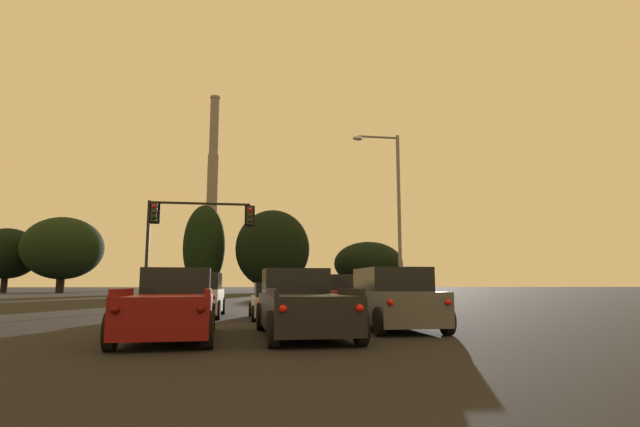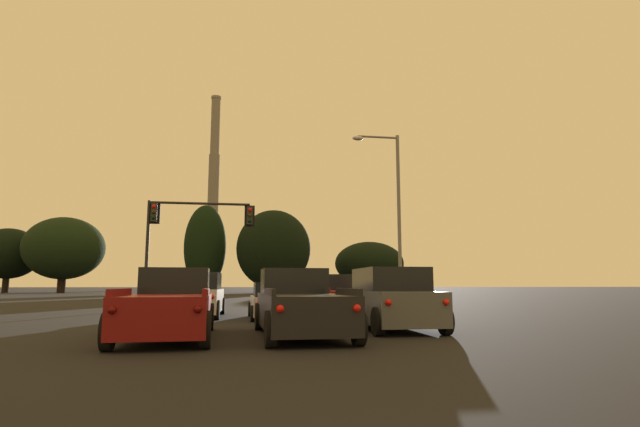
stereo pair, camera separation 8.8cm
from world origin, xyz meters
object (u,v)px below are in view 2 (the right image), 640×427
Objects in this scene: suv_right_lane_second at (391,300)px; street_lamp at (393,203)px; pickup_truck_left_lane_second at (170,306)px; smokestack at (213,211)px; hatchback_center_lane_front at (273,302)px; suv_left_lane_front at (198,295)px; pickup_truck_center_lane_second at (300,305)px; traffic_light_overhead_left at (185,226)px; pickup_truck_right_lane_front at (341,297)px.

street_lamp is (3.92, 12.01, 5.05)m from suv_right_lane_second.
pickup_truck_left_lane_second is at bearing -127.45° from street_lamp.
smokestack is (-17.23, 129.74, 18.04)m from street_lamp.
suv_left_lane_front is at bearing 151.88° from hatchback_center_lane_front.
pickup_truck_center_lane_second is 16.30m from traffic_light_overhead_left.
suv_left_lane_front is 12.52m from street_lamp.
hatchback_center_lane_front is at bearing -26.23° from suv_left_lane_front.
pickup_truck_center_lane_second is at bearing -153.40° from suv_right_lane_second.
traffic_light_overhead_left is 11.84m from street_lamp.
suv_left_lane_front is 3.51m from hatchback_center_lane_front.
pickup_truck_left_lane_second is at bearing -115.40° from hatchback_center_lane_front.
pickup_truck_left_lane_second is 145.21m from smokestack.
pickup_truck_right_lane_front is 8.49m from street_lamp.
street_lamp is (10.27, 5.08, 5.05)m from suv_left_lane_front.
traffic_light_overhead_left reaches higher than pickup_truck_center_lane_second.
suv_left_lane_front is 1.00× the size of suv_right_lane_second.
smokestack is at bearing 96.12° from suv_right_lane_second.
street_lamp is at bearing 72.68° from suv_right_lane_second.
suv_left_lane_front and suv_right_lane_second have the same top height.
suv_left_lane_front is 7.83m from traffic_light_overhead_left.
pickup_truck_center_lane_second and pickup_truck_right_lane_front have the same top height.
street_lamp is (11.65, -1.66, 1.32)m from traffic_light_overhead_left.
street_lamp is at bearing 54.98° from pickup_truck_right_lane_front.
smokestack is at bearing 90.68° from pickup_truck_left_lane_second.
suv_left_lane_front is at bearing 133.24° from suv_right_lane_second.
traffic_light_overhead_left reaches higher than suv_right_lane_second.
smokestack is at bearing 94.35° from suv_left_lane_front.
pickup_truck_center_lane_second is 15.99m from street_lamp.
hatchback_center_lane_front is 0.84× the size of suv_right_lane_second.
traffic_light_overhead_left is (-4.48, 8.36, 3.97)m from hatchback_center_lane_front.
suv_left_lane_front is at bearing 179.91° from pickup_truck_right_lane_front.
pickup_truck_left_lane_second is at bearing -84.86° from traffic_light_overhead_left.
smokestack is (-13.12, 135.10, 23.18)m from pickup_truck_right_lane_front.
hatchback_center_lane_front is 10.29m from traffic_light_overhead_left.
pickup_truck_right_lane_front is at bearing 92.38° from suv_right_lane_second.
hatchback_center_lane_front is at bearing 122.20° from suv_right_lane_second.
pickup_truck_right_lane_front is 0.09× the size of smokestack.
smokestack is (-10.06, 136.44, 23.32)m from hatchback_center_lane_front.
street_lamp is at bearing 27.72° from suv_left_lane_front.
pickup_truck_center_lane_second is 3.33m from suv_right_lane_second.
hatchback_center_lane_front is at bearing 91.13° from pickup_truck_center_lane_second.
suv_right_lane_second is at bearing -84.64° from smokestack.
smokestack is at bearing 98.02° from pickup_truck_right_lane_front.
traffic_light_overhead_left reaches higher than pickup_truck_left_lane_second.
pickup_truck_left_lane_second is at bearing -166.66° from suv_right_lane_second.
pickup_truck_center_lane_second is 1.12× the size of suv_right_lane_second.
pickup_truck_right_lane_front is at bearing 23.28° from hatchback_center_lane_front.
traffic_light_overhead_left is (-7.73, 13.67, 3.73)m from suv_right_lane_second.
suv_right_lane_second is 144.24m from smokestack.
suv_left_lane_front is (0.02, 8.35, 0.09)m from pickup_truck_left_lane_second.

